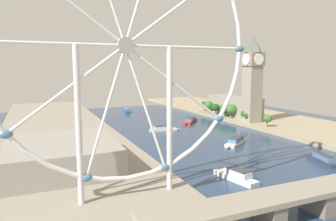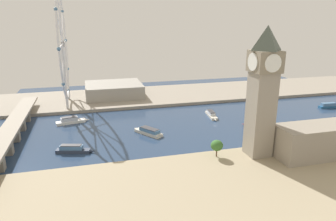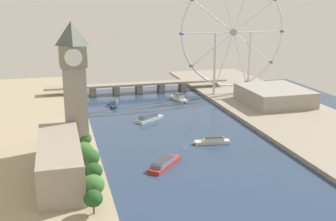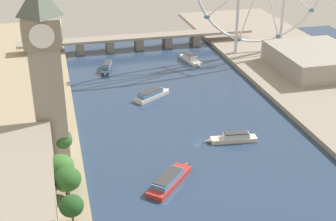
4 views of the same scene
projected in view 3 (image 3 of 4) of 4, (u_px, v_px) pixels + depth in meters
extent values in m
plane|color=navy|center=(185.00, 144.00, 289.33)|extent=(379.47, 379.47, 0.00)
cube|color=tan|center=(25.00, 156.00, 262.75)|extent=(90.00, 520.00, 3.00)
cube|color=gray|center=(318.00, 130.00, 315.12)|extent=(90.00, 520.00, 3.00)
cube|color=gray|center=(76.00, 108.00, 264.78)|extent=(13.90, 13.90, 53.82)
cube|color=gray|center=(73.00, 56.00, 255.94)|extent=(16.13, 16.13, 12.85)
pyramid|color=#4C564C|center=(71.00, 33.00, 252.32)|extent=(14.60, 14.60, 14.53)
cylinder|color=white|center=(72.00, 54.00, 263.71)|extent=(10.56, 0.50, 10.56)
cylinder|color=white|center=(73.00, 58.00, 248.18)|extent=(10.56, 0.50, 10.56)
cylinder|color=white|center=(87.00, 55.00, 258.03)|extent=(0.50, 10.56, 10.56)
cylinder|color=white|center=(59.00, 56.00, 253.86)|extent=(0.50, 10.56, 10.56)
cube|color=gray|center=(60.00, 161.00, 224.55)|extent=(22.00, 73.50, 20.74)
cylinder|color=#513823|center=(94.00, 210.00, 190.10)|extent=(0.80, 0.80, 4.21)
ellipsoid|color=#1E471E|center=(93.00, 198.00, 188.63)|extent=(8.67, 8.67, 7.80)
cylinder|color=#513823|center=(94.00, 197.00, 202.29)|extent=(0.80, 0.80, 3.85)
ellipsoid|color=#386B2D|center=(93.00, 185.00, 200.60)|extent=(11.09, 11.09, 9.98)
cylinder|color=#513823|center=(94.00, 181.00, 219.46)|extent=(0.80, 0.80, 4.06)
ellipsoid|color=#1E471E|center=(94.00, 171.00, 217.93)|extent=(9.37, 9.37, 8.43)
cylinder|color=#513823|center=(89.00, 169.00, 234.84)|extent=(0.80, 0.80, 4.14)
ellipsoid|color=#386B2D|center=(88.00, 160.00, 233.42)|extent=(8.23, 8.23, 7.41)
cylinder|color=#513823|center=(90.00, 168.00, 236.20)|extent=(0.80, 0.80, 3.78)
ellipsoid|color=#285623|center=(90.00, 157.00, 234.49)|extent=(11.40, 11.40, 10.26)
cylinder|color=#513823|center=(84.00, 162.00, 244.42)|extent=(0.80, 0.80, 4.20)
ellipsoid|color=#386B2D|center=(84.00, 151.00, 242.63)|extent=(11.67, 11.67, 10.51)
cylinder|color=#513823|center=(85.00, 145.00, 274.26)|extent=(0.80, 0.80, 3.11)
ellipsoid|color=#1E471E|center=(85.00, 138.00, 273.01)|extent=(7.90, 7.90, 7.11)
cylinder|color=#513823|center=(85.00, 147.00, 268.55)|extent=(0.80, 0.80, 4.27)
ellipsoid|color=#285623|center=(85.00, 139.00, 267.05)|extent=(8.73, 8.73, 7.86)
cylinder|color=#513823|center=(81.00, 132.00, 297.26)|extent=(0.80, 0.80, 4.45)
ellipsoid|color=#386B2D|center=(80.00, 125.00, 295.84)|extent=(7.78, 7.78, 7.00)
torus|color=silver|center=(233.00, 32.00, 411.56)|extent=(108.22, 1.87, 108.22)
cylinder|color=#99999E|center=(233.00, 32.00, 411.56)|extent=(6.38, 3.00, 6.38)
cylinder|color=silver|center=(258.00, 32.00, 418.21)|extent=(53.17, 1.12, 1.12)
cylinder|color=silver|center=(254.00, 16.00, 412.80)|extent=(43.68, 1.12, 32.16)
cylinder|color=silver|center=(242.00, 6.00, 406.92)|extent=(17.50, 1.12, 50.92)
cylinder|color=silver|center=(227.00, 6.00, 402.81)|extent=(17.50, 1.12, 50.92)
cylinder|color=silver|center=(213.00, 16.00, 402.04)|extent=(43.68, 1.12, 32.16)
cylinder|color=silver|center=(208.00, 33.00, 404.91)|extent=(53.17, 1.12, 1.12)
cylinder|color=silver|center=(212.00, 49.00, 410.32)|extent=(43.68, 1.12, 32.16)
cylinder|color=silver|center=(225.00, 58.00, 416.21)|extent=(17.50, 1.12, 50.92)
cylinder|color=silver|center=(240.00, 58.00, 420.32)|extent=(17.50, 1.12, 50.92)
cylinder|color=silver|center=(253.00, 48.00, 421.08)|extent=(43.68, 1.12, 32.16)
ellipsoid|color=teal|center=(282.00, 31.00, 424.86)|extent=(4.80, 3.20, 3.20)
ellipsoid|color=teal|center=(192.00, 0.00, 392.52)|extent=(4.80, 3.20, 3.20)
ellipsoid|color=teal|center=(182.00, 34.00, 398.27)|extent=(4.80, 3.20, 3.20)
ellipsoid|color=teal|center=(191.00, 66.00, 409.09)|extent=(4.80, 3.20, 3.20)
ellipsoid|color=teal|center=(216.00, 84.00, 420.85)|extent=(4.80, 3.20, 3.20)
ellipsoid|color=teal|center=(246.00, 82.00, 429.07)|extent=(4.80, 3.20, 3.20)
ellipsoid|color=teal|center=(271.00, 62.00, 430.60)|extent=(4.80, 3.20, 3.20)
cylinder|color=silver|center=(249.00, 62.00, 424.26)|extent=(2.40, 2.40, 60.69)
cylinder|color=silver|center=(215.00, 64.00, 414.95)|extent=(2.40, 2.40, 60.69)
cube|color=gray|center=(274.00, 95.00, 385.76)|extent=(53.97, 62.13, 14.12)
cube|color=gray|center=(139.00, 84.00, 438.37)|extent=(191.47, 13.86, 2.00)
cube|color=gray|center=(93.00, 91.00, 427.82)|extent=(6.00, 12.47, 8.59)
cube|color=gray|center=(116.00, 90.00, 433.80)|extent=(6.00, 12.47, 8.59)
cube|color=gray|center=(139.00, 89.00, 439.77)|extent=(6.00, 12.47, 8.59)
cube|color=gray|center=(161.00, 87.00, 445.74)|extent=(6.00, 12.47, 8.59)
cube|color=gray|center=(182.00, 86.00, 451.72)|extent=(6.00, 12.47, 8.59)
cube|color=beige|center=(150.00, 119.00, 343.27)|extent=(24.66, 20.07, 2.26)
cone|color=beige|center=(161.00, 115.00, 353.86)|extent=(4.98, 4.40, 2.26)
cube|color=teal|center=(149.00, 116.00, 341.71)|extent=(17.77, 14.84, 2.59)
cube|color=#38383D|center=(149.00, 115.00, 341.32)|extent=(16.17, 13.62, 0.40)
cube|color=beige|center=(212.00, 142.00, 289.60)|extent=(24.63, 8.55, 2.13)
cone|color=beige|center=(192.00, 143.00, 287.72)|extent=(4.57, 2.65, 2.13)
cube|color=silver|center=(214.00, 139.00, 289.18)|extent=(14.17, 6.38, 2.31)
cube|color=#38383D|center=(214.00, 137.00, 288.79)|extent=(12.78, 5.99, 0.58)
cube|color=#2D384C|center=(115.00, 104.00, 390.65)|extent=(11.32, 23.62, 2.28)
cone|color=#2D384C|center=(113.00, 108.00, 377.75)|extent=(3.31, 4.60, 2.28)
cube|color=teal|center=(115.00, 101.00, 391.10)|extent=(8.38, 15.76, 2.76)
cube|color=#38383D|center=(115.00, 99.00, 390.67)|extent=(7.77, 14.25, 0.48)
cube|color=#B22D28|center=(164.00, 164.00, 251.24)|extent=(25.16, 26.49, 2.22)
cone|color=#B22D28|center=(176.00, 155.00, 265.38)|extent=(5.08, 5.27, 2.22)
cube|color=teal|center=(163.00, 162.00, 249.41)|extent=(17.38, 18.13, 2.40)
cube|color=#38383D|center=(163.00, 159.00, 249.05)|extent=(15.91, 16.56, 0.32)
cube|color=white|center=(179.00, 99.00, 410.18)|extent=(11.28, 25.50, 2.29)
cone|color=white|center=(186.00, 102.00, 397.77)|extent=(3.11, 4.80, 2.29)
cube|color=silver|center=(179.00, 96.00, 410.52)|extent=(8.12, 14.58, 3.17)
cube|color=#38383D|center=(179.00, 94.00, 410.03)|extent=(7.60, 13.17, 0.52)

